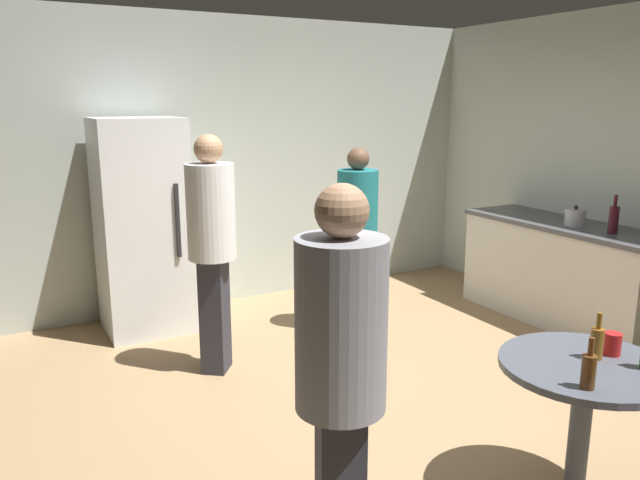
{
  "coord_description": "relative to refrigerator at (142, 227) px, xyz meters",
  "views": [
    {
      "loc": [
        -2.11,
        -2.98,
        1.94
      ],
      "look_at": [
        -0.29,
        0.36,
        1.08
      ],
      "focal_mm": 34.79,
      "sensor_mm": 36.0,
      "label": 1
    }
  ],
  "objects": [
    {
      "name": "kettle",
      "position": [
        3.22,
        -1.71,
        0.07
      ],
      "size": [
        0.24,
        0.17,
        0.18
      ],
      "color": "#B2B2B7",
      "rests_on": "kitchen_counter"
    },
    {
      "name": "refrigerator",
      "position": [
        0.0,
        0.0,
        0.0
      ],
      "size": [
        0.7,
        0.68,
        1.8
      ],
      "color": "white",
      "rests_on": "ground_plane"
    },
    {
      "name": "person_in_white_shirt",
      "position": [
        0.24,
        -1.09,
        0.1
      ],
      "size": [
        0.48,
        0.48,
        1.71
      ],
      "rotation": [
        0.0,
        0.0,
        -0.64
      ],
      "color": "#2D2D38",
      "rests_on": "ground_plane"
    },
    {
      "name": "person_in_gray_shirt",
      "position": [
        -0.04,
        -3.35,
        0.07
      ],
      "size": [
        0.44,
        0.44,
        1.66
      ],
      "rotation": [
        0.0,
        0.0,
        -0.37
      ],
      "color": "#2D2D38",
      "rests_on": "ground_plane"
    },
    {
      "name": "beer_bottle_amber",
      "position": [
        1.35,
        -3.39,
        -0.08
      ],
      "size": [
        0.06,
        0.06,
        0.23
      ],
      "color": "#8C5919",
      "rests_on": "foreground_table"
    },
    {
      "name": "foreground_table",
      "position": [
        1.27,
        -3.4,
        -0.27
      ],
      "size": [
        0.8,
        0.8,
        0.73
      ],
      "color": "#4C515B",
      "rests_on": "ground_plane"
    },
    {
      "name": "beer_bottle_brown",
      "position": [
        1.05,
        -3.58,
        -0.08
      ],
      "size": [
        0.06,
        0.06,
        0.23
      ],
      "color": "#593314",
      "rests_on": "foreground_table"
    },
    {
      "name": "ground_plane",
      "position": [
        0.99,
        -2.2,
        -0.95
      ],
      "size": [
        5.2,
        5.2,
        0.1
      ],
      "primitive_type": "cube",
      "color": "#9E7C56"
    },
    {
      "name": "person_in_teal_shirt",
      "position": [
        1.58,
        -0.87,
        0.01
      ],
      "size": [
        0.34,
        0.34,
        1.56
      ],
      "rotation": [
        0.0,
        0.0,
        -1.57
      ],
      "color": "#2D2D38",
      "rests_on": "ground_plane"
    },
    {
      "name": "kitchen_counter",
      "position": [
        3.27,
        -1.59,
        -0.45
      ],
      "size": [
        0.64,
        1.88,
        0.9
      ],
      "color": "beige",
      "rests_on": "ground_plane"
    },
    {
      "name": "wine_bottle_on_counter",
      "position": [
        3.22,
        -2.06,
        0.12
      ],
      "size": [
        0.08,
        0.08,
        0.31
      ],
      "color": "#3F141E",
      "rests_on": "kitchen_counter"
    },
    {
      "name": "wall_back",
      "position": [
        0.99,
        0.43,
        0.45
      ],
      "size": [
        5.32,
        0.06,
        2.7
      ],
      "primitive_type": "cube",
      "color": "beige",
      "rests_on": "ground_plane"
    },
    {
      "name": "plastic_cup_red",
      "position": [
        1.46,
        -3.4,
        -0.11
      ],
      "size": [
        0.08,
        0.08,
        0.11
      ],
      "primitive_type": "cylinder",
      "color": "red",
      "rests_on": "foreground_table"
    }
  ]
}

